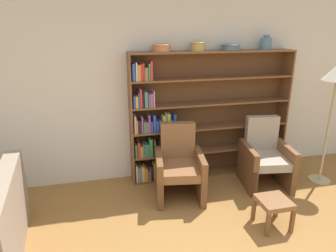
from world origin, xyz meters
TOP-DOWN VIEW (x-y plane):
  - wall_back at (0.00, 2.63)m, footprint 12.00×0.06m
  - bookshelf at (0.30, 2.46)m, footprint 2.48×0.30m
  - bowl_terracotta at (-0.23, 2.44)m, footprint 0.26×0.26m
  - bowl_stoneware at (0.29, 2.44)m, footprint 0.22×0.22m
  - bowl_slate at (0.78, 2.44)m, footprint 0.27×0.27m
  - vase_tall at (1.35, 2.44)m, footprint 0.17×0.17m
  - armchair_leather at (-0.11, 1.91)m, footprint 0.74×0.77m
  - armchair_cushioned at (1.20, 1.91)m, footprint 0.74×0.77m
  - footstool at (0.77, 0.96)m, footprint 0.35×0.35m

SIDE VIEW (x-z plane):
  - footstool at x=0.77m, z-range 0.11..0.47m
  - armchair_leather at x=-0.11m, z-range -0.07..0.92m
  - armchair_cushioned at x=1.20m, z-range -0.07..0.92m
  - bookshelf at x=0.30m, z-range -0.03..1.90m
  - wall_back at x=0.00m, z-range 0.00..2.75m
  - bowl_slate at x=0.78m, z-range 1.94..2.03m
  - bowl_terracotta at x=-0.23m, z-range 1.94..2.04m
  - bowl_stoneware at x=0.29m, z-range 1.94..2.07m
  - vase_tall at x=1.35m, z-range 1.92..2.13m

